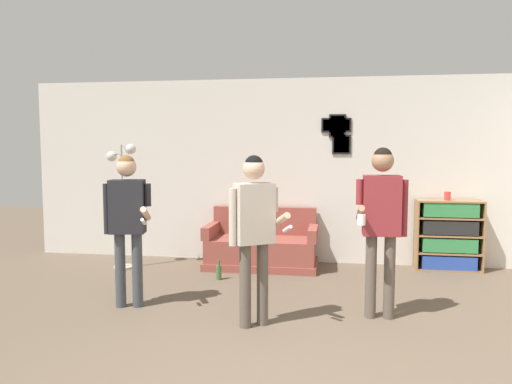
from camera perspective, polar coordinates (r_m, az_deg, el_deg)
The scene contains 9 objects.
wall_back at distance 7.37m, azimuth 5.92°, elevation 2.41°, with size 8.47×0.08×2.70m.
couch at distance 7.15m, azimuth 0.67°, elevation -6.31°, with size 1.57×0.80×0.83m.
bookshelf at distance 7.41m, azimuth 21.14°, elevation -4.65°, with size 0.88×0.30×0.97m.
floor_lamp at distance 7.18m, azimuth -15.06°, elevation 0.42°, with size 0.42×0.28×1.75m.
person_player_foreground_left at distance 5.42m, azimuth -14.48°, elevation -2.56°, with size 0.54×0.42×1.62m.
person_player_foreground_center at distance 4.68m, azimuth -0.23°, elevation -3.53°, with size 0.59×0.36×1.63m.
person_watcher_holding_cup at distance 5.05m, azimuth 14.15°, elevation -2.45°, with size 0.50×0.43×1.70m.
bottle_on_floor at distance 6.51m, azimuth -4.27°, elevation -9.09°, with size 0.07×0.07×0.26m.
drinking_cup at distance 7.33m, azimuth 21.04°, elevation -0.43°, with size 0.08×0.08×0.12m.
Camera 1 is at (0.39, -2.94, 1.70)m, focal length 35.00 mm.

